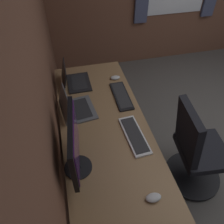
% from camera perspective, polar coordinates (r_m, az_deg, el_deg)
% --- Properties ---
extents(wall_back, '(5.08, 0.10, 2.60)m').
position_cam_1_polar(wall_back, '(1.40, -18.86, 4.28)').
color(wall_back, brown).
rests_on(wall_back, ground).
extents(desk, '(2.07, 0.73, 0.73)m').
position_cam_1_polar(desk, '(1.92, -1.46, -6.32)').
color(desk, '#936D47').
rests_on(desk, ground).
extents(drawer_pedestal, '(0.40, 0.51, 0.69)m').
position_cam_1_polar(drawer_pedestal, '(2.20, -2.28, -10.80)').
color(drawer_pedestal, '#936D47').
rests_on(drawer_pedestal, ground).
extents(monitor_primary, '(0.49, 0.20, 0.47)m').
position_cam_1_polar(monitor_primary, '(1.47, -9.54, -8.26)').
color(monitor_primary, black).
rests_on(monitor_primary, desk).
extents(laptop_leftmost, '(0.36, 0.33, 0.22)m').
position_cam_1_polar(laptop_leftmost, '(2.03, -9.46, 1.25)').
color(laptop_leftmost, '#595B60').
rests_on(laptop_leftmost, desk).
extents(laptop_left, '(0.33, 0.28, 0.23)m').
position_cam_1_polar(laptop_left, '(2.35, -9.88, 8.09)').
color(laptop_left, black).
rests_on(laptop_left, desk).
extents(keyboard_main, '(0.43, 0.16, 0.02)m').
position_cam_1_polar(keyboard_main, '(1.84, 5.75, -5.97)').
color(keyboard_main, silver).
rests_on(keyboard_main, desk).
extents(keyboard_spare, '(0.42, 0.14, 0.02)m').
position_cam_1_polar(keyboard_spare, '(2.18, 2.38, 4.16)').
color(keyboard_spare, black).
rests_on(keyboard_spare, desk).
extents(mouse_main, '(0.06, 0.10, 0.03)m').
position_cam_1_polar(mouse_main, '(2.41, 0.82, 8.73)').
color(mouse_main, silver).
rests_on(mouse_main, desk).
extents(mouse_spare, '(0.06, 0.10, 0.03)m').
position_cam_1_polar(mouse_spare, '(1.57, 10.50, -20.62)').
color(mouse_spare, silver).
rests_on(mouse_spare, desk).
extents(office_chair, '(0.56, 0.57, 0.97)m').
position_cam_1_polar(office_chair, '(2.21, 20.39, -9.53)').
color(office_chair, black).
rests_on(office_chair, ground).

